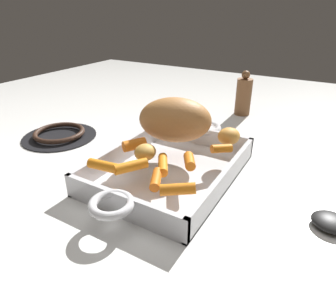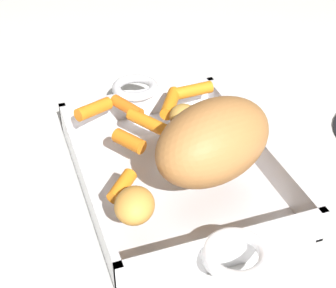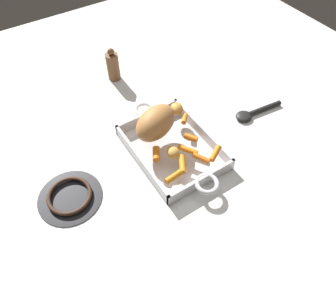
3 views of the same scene
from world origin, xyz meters
name	(u,v)px [view 3 (image 3 of 3)]	position (x,y,z in m)	size (l,w,h in m)	color
ground_plane	(172,151)	(0.00, 0.00, 0.00)	(2.13, 2.13, 0.00)	white
roasting_dish	(173,148)	(0.00, 0.00, 0.02)	(0.44, 0.25, 0.05)	silver
pork_roast	(156,123)	(-0.06, -0.02, 0.10)	(0.16, 0.10, 0.10)	#B6773E
baby_carrot_center_left	(201,158)	(0.11, 0.03, 0.06)	(0.02, 0.02, 0.05)	orange
baby_carrot_southwest	(188,150)	(0.06, 0.02, 0.06)	(0.02, 0.02, 0.06)	orange
baby_carrot_short	(156,154)	(0.02, -0.07, 0.06)	(0.02, 0.02, 0.05)	orange
baby_carrot_southeast	(182,164)	(0.10, -0.03, 0.06)	(0.02, 0.02, 0.06)	orange
baby_carrot_northeast	(174,176)	(0.12, -0.07, 0.06)	(0.02, 0.02, 0.06)	orange
baby_carrot_center_right	(215,153)	(0.12, 0.08, 0.06)	(0.02, 0.02, 0.06)	orange
baby_carrot_northwest	(185,119)	(-0.06, 0.09, 0.06)	(0.02, 0.02, 0.04)	orange
baby_carrot_long	(191,138)	(0.02, 0.06, 0.06)	(0.02, 0.02, 0.04)	orange
potato_corner	(177,109)	(-0.10, 0.09, 0.07)	(0.05, 0.04, 0.04)	gold
potato_golden_large	(173,152)	(0.05, -0.03, 0.06)	(0.04, 0.05, 0.03)	gold
stove_burner_rear	(70,196)	(-0.02, -0.36, 0.01)	(0.19, 0.19, 0.02)	black
serving_spoon	(253,113)	(0.02, 0.34, 0.01)	(0.06, 0.20, 0.02)	black
pepper_mill	(113,66)	(-0.45, 0.01, 0.06)	(0.05, 0.05, 0.14)	brown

